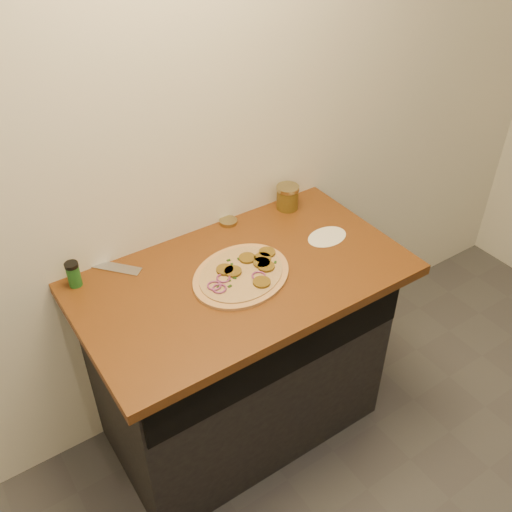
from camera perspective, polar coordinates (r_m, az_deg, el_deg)
cabinet at (r=2.40m, az=-1.63°, el=-10.06°), size 1.10×0.60×0.86m
countertop at (r=2.07m, az=-1.40°, el=-2.14°), size 1.20×0.70×0.04m
pizza at (r=2.04m, az=-1.39°, el=-1.79°), size 0.49×0.49×0.03m
chefs_knife at (r=2.19m, az=-16.55°, el=-0.55°), size 0.26×0.30×0.02m
mason_jar_lid at (r=2.31m, az=-2.79°, el=3.46°), size 0.09×0.09×0.02m
salsa_jar at (r=2.39m, az=3.16°, el=5.90°), size 0.09×0.09×0.10m
spice_shaker at (r=2.07m, az=-17.78°, el=-1.74°), size 0.05×0.05×0.10m
flour_spill at (r=2.25m, az=7.12°, el=1.92°), size 0.19×0.19×0.00m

